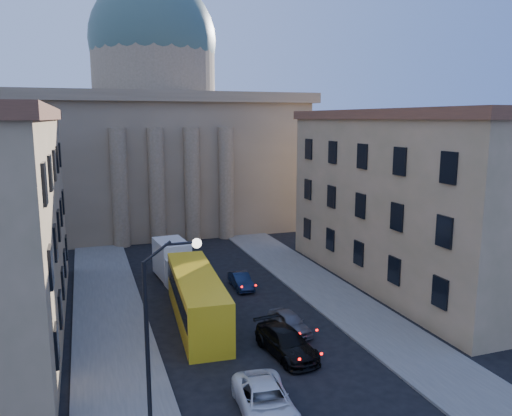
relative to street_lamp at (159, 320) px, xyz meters
The scene contains 11 objects.
sidewalk_left 11.38m from the street_lamp, 98.71° to the left, with size 5.00×60.00×0.15m, color #605C58.
sidewalk_right 19.14m from the street_lamp, 32.88° to the left, with size 5.00×60.00×0.15m, color #605C58.
church 48.43m from the street_lamp, 81.65° to the left, with size 68.02×28.76×36.60m.
building_right 27.84m from the street_lamp, 30.29° to the left, with size 11.60×26.60×14.70m.
street_lamp is the anchor object (origin of this frame).
car_left_mid 6.63m from the street_lamp, ahead, with size 2.48×5.37×1.49m, color white.
car_right_mid 10.54m from the street_lamp, 31.18° to the left, with size 2.17×5.33×1.55m, color black.
car_right_far 13.22m from the street_lamp, 39.21° to the left, with size 1.61×4.00×1.36m, color #55555A.
car_right_distant 20.05m from the street_lamp, 61.86° to the left, with size 1.34×3.85×1.27m, color black.
city_bus 12.74m from the street_lamp, 70.05° to the left, with size 3.63×12.33×3.43m.
box_truck 21.68m from the street_lamp, 78.35° to the left, with size 2.99×6.35×3.38m.
Camera 1 is at (-9.73, -12.83, 13.98)m, focal length 35.00 mm.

